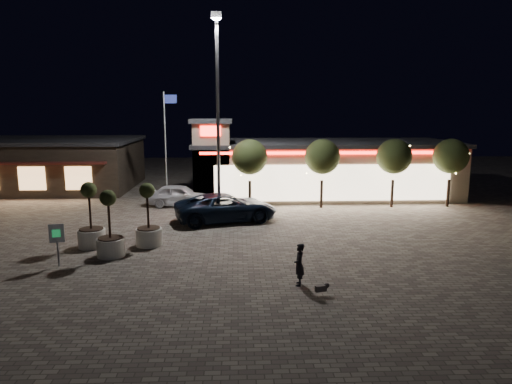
{
  "coord_description": "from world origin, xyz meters",
  "views": [
    {
      "loc": [
        3.17,
        -20.03,
        6.8
      ],
      "look_at": [
        4.23,
        6.0,
        2.05
      ],
      "focal_mm": 32.0,
      "sensor_mm": 36.0,
      "label": 1
    }
  ],
  "objects_px": {
    "white_sedan": "(180,195)",
    "valet_sign": "(57,237)",
    "planter_mid": "(110,236)",
    "pickup_truck": "(226,207)",
    "pedestrian": "(299,264)",
    "planter_left": "(91,227)"
  },
  "relations": [
    {
      "from": "white_sedan",
      "to": "valet_sign",
      "type": "bearing_deg",
      "value": 170.68
    },
    {
      "from": "white_sedan",
      "to": "planter_mid",
      "type": "relative_size",
      "value": 1.45
    },
    {
      "from": "pickup_truck",
      "to": "planter_mid",
      "type": "xyz_separation_m",
      "value": [
        -5.25,
        -6.56,
        0.11
      ]
    },
    {
      "from": "valet_sign",
      "to": "white_sedan",
      "type": "bearing_deg",
      "value": 73.22
    },
    {
      "from": "pedestrian",
      "to": "white_sedan",
      "type": "bearing_deg",
      "value": -150.59
    },
    {
      "from": "white_sedan",
      "to": "planter_mid",
      "type": "distance_m",
      "value": 11.28
    },
    {
      "from": "pedestrian",
      "to": "valet_sign",
      "type": "distance_m",
      "value": 10.58
    },
    {
      "from": "valet_sign",
      "to": "pickup_truck",
      "type": "bearing_deg",
      "value": 47.75
    },
    {
      "from": "planter_left",
      "to": "valet_sign",
      "type": "xyz_separation_m",
      "value": [
        -0.56,
        -2.85,
        0.32
      ]
    },
    {
      "from": "pickup_truck",
      "to": "planter_mid",
      "type": "relative_size",
      "value": 1.97
    },
    {
      "from": "planter_mid",
      "to": "pickup_truck",
      "type": "bearing_deg",
      "value": 51.31
    },
    {
      "from": "pedestrian",
      "to": "valet_sign",
      "type": "relative_size",
      "value": 0.88
    },
    {
      "from": "pickup_truck",
      "to": "white_sedan",
      "type": "xyz_separation_m",
      "value": [
        -3.41,
        4.57,
        -0.08
      ]
    },
    {
      "from": "planter_mid",
      "to": "valet_sign",
      "type": "distance_m",
      "value": 2.35
    },
    {
      "from": "pickup_truck",
      "to": "planter_left",
      "type": "bearing_deg",
      "value": 111.88
    },
    {
      "from": "pickup_truck",
      "to": "pedestrian",
      "type": "bearing_deg",
      "value": -179.03
    },
    {
      "from": "pickup_truck",
      "to": "valet_sign",
      "type": "height_order",
      "value": "valet_sign"
    },
    {
      "from": "pedestrian",
      "to": "planter_left",
      "type": "xyz_separation_m",
      "value": [
        -9.69,
        5.43,
        0.18
      ]
    },
    {
      "from": "pedestrian",
      "to": "planter_left",
      "type": "relative_size",
      "value": 0.51
    },
    {
      "from": "white_sedan",
      "to": "pedestrian",
      "type": "xyz_separation_m",
      "value": [
        6.5,
        -15.04,
        0.05
      ]
    },
    {
      "from": "valet_sign",
      "to": "pedestrian",
      "type": "bearing_deg",
      "value": -14.15
    },
    {
      "from": "pickup_truck",
      "to": "planter_left",
      "type": "xyz_separation_m",
      "value": [
        -6.6,
        -5.03,
        0.15
      ]
    }
  ]
}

